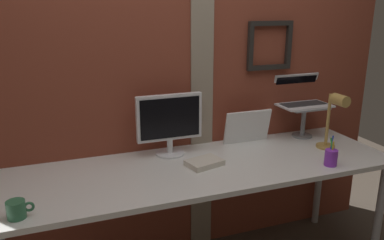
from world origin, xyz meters
TOP-DOWN VIEW (x-y plane):
  - brick_wall_back at (0.00, 0.42)m, footprint 3.04×0.16m
  - desk at (0.01, 0.00)m, footprint 2.36×0.71m
  - monitor at (-0.09, 0.24)m, footprint 0.41×0.18m
  - laptop_stand at (0.89, 0.24)m, footprint 0.28×0.22m
  - laptop at (0.89, 0.30)m, footprint 0.36×0.28m
  - whiteboard_panel at (0.46, 0.26)m, footprint 0.33×0.06m
  - desk_lamp at (0.90, -0.05)m, footprint 0.12×0.20m
  - pen_cup at (0.73, -0.25)m, footprint 0.07×0.07m
  - coffee_mug at (-0.94, -0.25)m, footprint 0.12×0.08m
  - paper_clutter_stack at (0.05, 0.00)m, footprint 0.23×0.19m

SIDE VIEW (x-z plane):
  - desk at x=0.01m, z-range 0.32..1.09m
  - paper_clutter_stack at x=0.05m, z-range 0.77..0.80m
  - coffee_mug at x=-0.94m, z-range 0.77..0.85m
  - pen_cup at x=0.73m, z-range 0.73..0.90m
  - whiteboard_panel at x=0.46m, z-range 0.77..0.99m
  - laptop_stand at x=0.89m, z-range 0.81..1.03m
  - monitor at x=-0.09m, z-range 0.79..1.17m
  - desk_lamp at x=0.90m, z-range 0.81..1.18m
  - laptop at x=0.89m, z-range 0.94..1.15m
  - brick_wall_back at x=0.00m, z-range 0.00..2.38m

